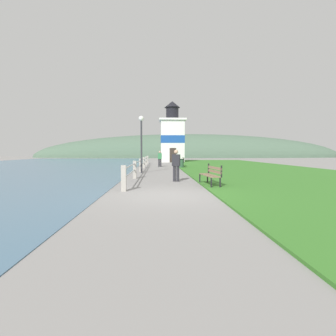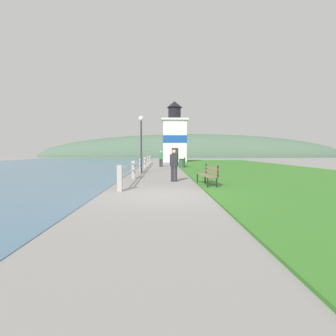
{
  "view_description": "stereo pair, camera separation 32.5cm",
  "coord_description": "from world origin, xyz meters",
  "px_view_note": "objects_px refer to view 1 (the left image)",
  "views": [
    {
      "loc": [
        -0.27,
        -8.86,
        1.49
      ],
      "look_at": [
        0.47,
        10.21,
        0.3
      ],
      "focal_mm": 28.0,
      "sensor_mm": 36.0,
      "label": 1
    },
    {
      "loc": [
        0.06,
        -8.87,
        1.49
      ],
      "look_at": [
        0.47,
        10.21,
        0.3
      ],
      "focal_mm": 28.0,
      "sensor_mm": 36.0,
      "label": 2
    }
  ],
  "objects_px": {
    "lamp_post": "(141,134)",
    "lighthouse": "(172,137)",
    "person_by_railing": "(160,158)",
    "person_strolling": "(176,164)",
    "trash_bin": "(181,163)",
    "park_bench_midway": "(182,161)",
    "park_bench_near": "(211,174)"
  },
  "relations": [
    {
      "from": "park_bench_midway",
      "to": "trash_bin",
      "type": "relative_size",
      "value": 2.21
    },
    {
      "from": "person_by_railing",
      "to": "trash_bin",
      "type": "bearing_deg",
      "value": -135.28
    },
    {
      "from": "person_strolling",
      "to": "person_by_railing",
      "type": "distance_m",
      "value": 12.83
    },
    {
      "from": "park_bench_midway",
      "to": "lamp_post",
      "type": "height_order",
      "value": "lamp_post"
    },
    {
      "from": "park_bench_near",
      "to": "trash_bin",
      "type": "bearing_deg",
      "value": -94.85
    },
    {
      "from": "park_bench_near",
      "to": "lamp_post",
      "type": "distance_m",
      "value": 8.12
    },
    {
      "from": "lighthouse",
      "to": "person_strolling",
      "type": "height_order",
      "value": "lighthouse"
    },
    {
      "from": "park_bench_midway",
      "to": "person_by_railing",
      "type": "distance_m",
      "value": 2.21
    },
    {
      "from": "person_strolling",
      "to": "trash_bin",
      "type": "relative_size",
      "value": 1.9
    },
    {
      "from": "trash_bin",
      "to": "lamp_post",
      "type": "bearing_deg",
      "value": -120.28
    },
    {
      "from": "person_strolling",
      "to": "lamp_post",
      "type": "relative_size",
      "value": 0.4
    },
    {
      "from": "person_by_railing",
      "to": "lamp_post",
      "type": "relative_size",
      "value": 0.4
    },
    {
      "from": "park_bench_midway",
      "to": "park_bench_near",
      "type": "bearing_deg",
      "value": 92.26
    },
    {
      "from": "park_bench_midway",
      "to": "lighthouse",
      "type": "bearing_deg",
      "value": -86.26
    },
    {
      "from": "trash_bin",
      "to": "lamp_post",
      "type": "relative_size",
      "value": 0.21
    },
    {
      "from": "person_strolling",
      "to": "person_by_railing",
      "type": "xyz_separation_m",
      "value": [
        -0.71,
        12.81,
        -0.01
      ]
    },
    {
      "from": "park_bench_near",
      "to": "lighthouse",
      "type": "distance_m",
      "value": 26.8
    },
    {
      "from": "person_by_railing",
      "to": "park_bench_near",
      "type": "bearing_deg",
      "value": -170.56
    },
    {
      "from": "park_bench_midway",
      "to": "person_strolling",
      "type": "height_order",
      "value": "person_strolling"
    },
    {
      "from": "lamp_post",
      "to": "lighthouse",
      "type": "bearing_deg",
      "value": 80.66
    },
    {
      "from": "park_bench_midway",
      "to": "person_strolling",
      "type": "bearing_deg",
      "value": 85.82
    },
    {
      "from": "person_strolling",
      "to": "lamp_post",
      "type": "distance_m",
      "value": 5.93
    },
    {
      "from": "park_bench_midway",
      "to": "lamp_post",
      "type": "distance_m",
      "value": 8.4
    },
    {
      "from": "lighthouse",
      "to": "park_bench_near",
      "type": "bearing_deg",
      "value": -89.49
    },
    {
      "from": "person_strolling",
      "to": "trash_bin",
      "type": "bearing_deg",
      "value": 8.93
    },
    {
      "from": "person_by_railing",
      "to": "lamp_post",
      "type": "height_order",
      "value": "lamp_post"
    },
    {
      "from": "lamp_post",
      "to": "person_by_railing",
      "type": "bearing_deg",
      "value": 80.01
    },
    {
      "from": "park_bench_near",
      "to": "park_bench_midway",
      "type": "height_order",
      "value": "same"
    },
    {
      "from": "park_bench_midway",
      "to": "lamp_post",
      "type": "relative_size",
      "value": 0.47
    },
    {
      "from": "lighthouse",
      "to": "person_by_railing",
      "type": "bearing_deg",
      "value": -98.92
    },
    {
      "from": "lighthouse",
      "to": "person_by_railing",
      "type": "distance_m",
      "value": 12.5
    },
    {
      "from": "park_bench_near",
      "to": "lamp_post",
      "type": "bearing_deg",
      "value": -69.52
    }
  ]
}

